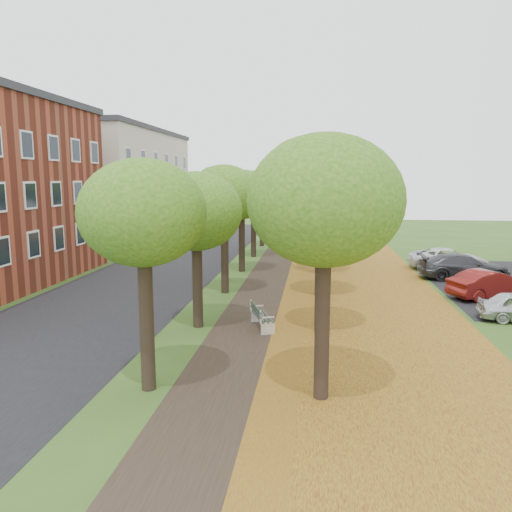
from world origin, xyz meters
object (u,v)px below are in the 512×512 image
(car_red, at_px, (490,284))
(car_white, at_px, (448,259))
(bench, at_px, (261,316))
(car_grey, at_px, (464,267))

(car_red, xyz_separation_m, car_white, (0.00, 7.93, -0.02))
(bench, bearing_deg, car_grey, -63.54)
(car_red, distance_m, car_white, 7.93)
(car_red, relative_size, car_grey, 0.83)
(car_white, bearing_deg, bench, 147.14)
(bench, relative_size, car_grey, 0.39)
(bench, xyz_separation_m, car_grey, (10.74, 11.00, 0.27))
(car_red, bearing_deg, bench, 95.81)
(bench, relative_size, car_red, 0.47)
(car_red, relative_size, car_white, 0.86)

